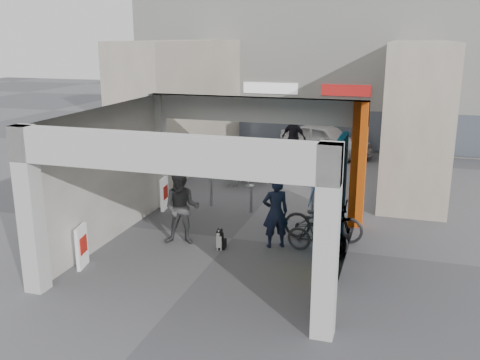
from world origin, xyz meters
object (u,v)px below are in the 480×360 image
(white_van, at_px, (325,140))
(bicycle_rear, at_px, (318,235))
(man_elderly, at_px, (321,197))
(bicycle_front, at_px, (323,221))
(produce_stand, at_px, (231,168))
(man_back_turned, at_px, (182,208))
(cafe_set, at_px, (248,176))
(man_crates, at_px, (294,138))
(border_collie, at_px, (220,240))
(man_with_dog, at_px, (275,212))

(white_van, bearing_deg, bicycle_rear, -150.29)
(man_elderly, distance_m, bicycle_front, 1.43)
(produce_stand, xyz_separation_m, man_back_turned, (0.90, -6.75, 0.62))
(man_elderly, height_order, bicycle_rear, man_elderly)
(cafe_set, xyz_separation_m, bicycle_rear, (3.43, -5.58, 0.16))
(bicycle_front, relative_size, bicycle_rear, 1.33)
(man_crates, xyz_separation_m, white_van, (1.11, 1.50, -0.29))
(produce_stand, xyz_separation_m, man_crates, (1.72, 3.28, 0.66))
(bicycle_front, bearing_deg, white_van, 9.16)
(border_collie, height_order, bicycle_front, bicycle_front)
(man_crates, bearing_deg, border_collie, 114.76)
(border_collie, bearing_deg, white_van, 77.31)
(man_with_dog, relative_size, man_elderly, 1.23)
(bicycle_front, distance_m, white_van, 10.37)
(man_back_turned, xyz_separation_m, man_elderly, (3.14, 2.66, -0.21))
(bicycle_front, bearing_deg, border_collie, 120.74)
(bicycle_rear, bearing_deg, man_back_turned, 103.62)
(bicycle_front, bearing_deg, man_elderly, 12.27)
(man_crates, relative_size, white_van, 0.48)
(cafe_set, relative_size, man_crates, 0.72)
(border_collie, relative_size, bicycle_front, 0.28)
(man_with_dog, distance_m, man_elderly, 2.33)
(bicycle_rear, height_order, white_van, white_van)
(bicycle_front, xyz_separation_m, bicycle_rear, (0.00, -0.88, -0.08))
(man_back_turned, height_order, man_crates, man_crates)
(border_collie, relative_size, bicycle_rear, 0.38)
(produce_stand, height_order, man_back_turned, man_back_turned)
(man_elderly, xyz_separation_m, bicycle_rear, (0.28, -2.27, -0.28))
(produce_stand, bearing_deg, man_with_dog, -87.04)
(cafe_set, relative_size, bicycle_rear, 0.92)
(bicycle_front, bearing_deg, produce_stand, 39.17)
(border_collie, xyz_separation_m, white_van, (0.88, 11.61, 0.48))
(man_with_dog, bearing_deg, bicycle_front, -172.27)
(white_van, bearing_deg, bicycle_front, -149.65)
(cafe_set, distance_m, man_with_dog, 6.00)
(cafe_set, xyz_separation_m, produce_stand, (-0.88, 0.78, 0.03))
(produce_stand, height_order, border_collie, produce_stand)
(produce_stand, xyz_separation_m, border_collie, (1.95, -6.83, -0.10))
(border_collie, bearing_deg, man_elderly, 44.36)
(cafe_set, distance_m, man_elderly, 4.60)
(man_elderly, bearing_deg, bicycle_front, -81.23)
(produce_stand, relative_size, man_crates, 0.64)
(produce_stand, bearing_deg, bicycle_front, -76.03)
(border_collie, bearing_deg, bicycle_rear, 2.82)
(man_with_dog, xyz_separation_m, man_elderly, (0.81, 2.17, -0.17))
(man_with_dog, height_order, bicycle_rear, man_with_dog)
(produce_stand, distance_m, bicycle_rear, 7.69)
(man_back_turned, bearing_deg, bicycle_front, 7.22)
(border_collie, height_order, man_crates, man_crates)
(man_with_dog, height_order, man_back_turned, man_back_turned)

